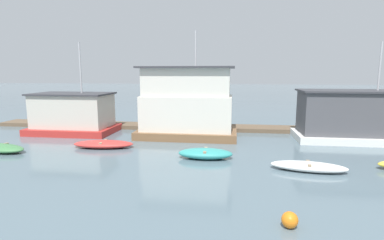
# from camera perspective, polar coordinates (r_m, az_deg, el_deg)

# --- Properties ---
(ground_plane) EXTENTS (200.00, 200.00, 0.00)m
(ground_plane) POSITION_cam_1_polar(r_m,az_deg,el_deg) (20.94, 0.37, -3.36)
(ground_plane) COLOR slate
(dock_walkway) EXTENTS (33.80, 2.05, 0.30)m
(dock_walkway) POSITION_cam_1_polar(r_m,az_deg,el_deg) (24.06, 1.38, -1.38)
(dock_walkway) COLOR brown
(dock_walkway) RESTS_ON ground_plane
(houseboat_red) EXTENTS (6.12, 3.85, 6.66)m
(houseboat_red) POSITION_cam_1_polar(r_m,az_deg,el_deg) (24.16, -21.66, 1.09)
(houseboat_red) COLOR red
(houseboat_red) RESTS_ON ground_plane
(houseboat_brown) EXTENTS (6.90, 3.84, 7.29)m
(houseboat_brown) POSITION_cam_1_polar(r_m,az_deg,el_deg) (20.92, -0.92, 2.98)
(houseboat_brown) COLOR brown
(houseboat_brown) RESTS_ON ground_plane
(houseboat_white) EXTENTS (6.77, 3.52, 6.44)m
(houseboat_white) POSITION_cam_1_polar(r_m,az_deg,el_deg) (22.33, 27.72, 0.61)
(houseboat_white) COLOR white
(houseboat_white) RESTS_ON ground_plane
(dinghy_red) EXTENTS (3.72, 1.71, 0.44)m
(dinghy_red) POSITION_cam_1_polar(r_m,az_deg,el_deg) (18.91, -16.52, -4.41)
(dinghy_red) COLOR red
(dinghy_red) RESTS_ON ground_plane
(dinghy_teal) EXTENTS (2.89, 1.39, 0.53)m
(dinghy_teal) POSITION_cam_1_polar(r_m,az_deg,el_deg) (15.90, 2.55, -6.39)
(dinghy_teal) COLOR teal
(dinghy_teal) RESTS_ON ground_plane
(dinghy_white) EXTENTS (3.50, 1.55, 0.43)m
(dinghy_white) POSITION_cam_1_polar(r_m,az_deg,el_deg) (14.93, 21.31, -8.25)
(dinghy_white) COLOR white
(dinghy_white) RESTS_ON ground_plane
(mooring_post_near_right) EXTENTS (0.26, 0.26, 2.13)m
(mooring_post_near_right) POSITION_cam_1_polar(r_m,az_deg,el_deg) (22.60, 2.45, 0.30)
(mooring_post_near_right) COLOR brown
(mooring_post_near_right) RESTS_ON ground_plane
(mooring_post_centre) EXTENTS (0.24, 0.24, 1.40)m
(mooring_post_centre) POSITION_cam_1_polar(r_m,az_deg,el_deg) (26.41, -23.57, 0.01)
(mooring_post_centre) COLOR brown
(mooring_post_centre) RESTS_ON ground_plane
(mooring_post_far_right) EXTENTS (0.30, 0.30, 1.36)m
(mooring_post_far_right) POSITION_cam_1_polar(r_m,az_deg,el_deg) (24.80, -16.75, -0.21)
(mooring_post_far_right) COLOR #846B4C
(mooring_post_far_right) RESTS_ON ground_plane
(buoy_orange) EXTENTS (0.49, 0.49, 0.49)m
(buoy_orange) POSITION_cam_1_polar(r_m,az_deg,el_deg) (9.62, 18.12, -17.63)
(buoy_orange) COLOR orange
(buoy_orange) RESTS_ON ground_plane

